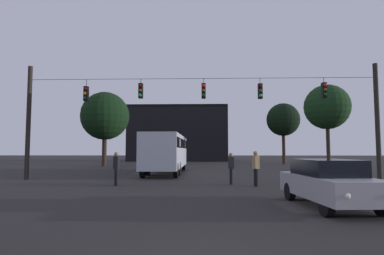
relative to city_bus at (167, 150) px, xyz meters
The scene contains 11 objects.
ground_plane 5.44m from the city_bus, 58.27° to the left, with size 168.00×168.00×0.00m, color black.
overhead_signal_span 6.56m from the city_bus, 63.47° to the right, with size 22.19×0.44×7.24m.
city_bus is the anchor object (origin of this frame).
car_near_right 16.23m from the city_bus, 64.80° to the right, with size 2.11×4.44×1.52m.
pedestrian_crossing_left 9.15m from the city_bus, 61.30° to the right, with size 0.29×0.39×1.69m.
pedestrian_crossing_center 10.51m from the city_bus, 58.07° to the right, with size 0.35×0.42×1.79m.
pedestrian_crossing_right 8.92m from the city_bus, 100.86° to the right, with size 0.25×0.37×1.74m.
corner_building 30.81m from the city_bus, 92.36° to the left, with size 16.72×9.87×9.41m.
tree_left_silhouette 14.75m from the city_bus, 127.28° to the left, with size 5.65×5.65×8.70m.
tree_behind_building 14.97m from the city_bus, 13.11° to the left, with size 4.03×4.03×7.74m.
tree_right_far 22.54m from the city_bus, 51.46° to the left, with size 4.42×4.42×8.18m.
Camera 1 is at (0.10, -4.82, 1.82)m, focal length 29.23 mm.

